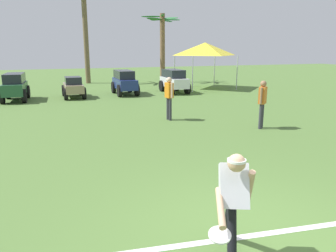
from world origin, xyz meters
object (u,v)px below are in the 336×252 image
parked_car_slot_e (174,80)px  parked_car_slot_b (15,86)px  event_tent (205,49)px  parked_car_slot_c (73,87)px  frisbee_in_flight (220,235)px  palm_tree_far_left (85,29)px  frisbee_thrower (233,199)px  teammate_near_sideline (262,100)px  parked_car_slot_d (124,82)px  teammate_midfield (169,94)px  palm_tree_left_of_centre (162,42)px

parked_car_slot_e → parked_car_slot_b: bearing=-179.0°
event_tent → parked_car_slot_e: bearing=-152.5°
parked_car_slot_c → parked_car_slot_e: 5.70m
frisbee_in_flight → parked_car_slot_e: size_ratio=0.13×
parked_car_slot_e → palm_tree_far_left: 8.82m
parked_car_slot_c → event_tent: (8.32, 1.43, 1.93)m
frisbee_thrower → parked_car_slot_b: frisbee_thrower is taller
frisbee_thrower → parked_car_slot_b: bearing=104.1°
teammate_near_sideline → parked_car_slot_d: bearing=104.8°
parked_car_slot_b → event_tent: event_tent is taller
teammate_near_sideline → event_tent: size_ratio=0.49×
frisbee_in_flight → teammate_midfield: bearing=73.9°
teammate_near_sideline → palm_tree_left_of_centre: bearing=83.6°
teammate_midfield → parked_car_slot_c: teammate_midfield is taller
frisbee_thrower → event_tent: (7.43, 16.18, 1.70)m
palm_tree_left_of_centre → teammate_midfield: bearing=-107.6°
frisbee_thrower → palm_tree_far_left: 22.14m
frisbee_thrower → teammate_near_sideline: size_ratio=0.90×
frisbee_thrower → parked_car_slot_b: size_ratio=0.57×
teammate_midfield → palm_tree_far_left: palm_tree_far_left is taller
teammate_near_sideline → parked_car_slot_e: 9.19m
teammate_midfield → parked_car_slot_c: 7.50m
frisbee_in_flight → palm_tree_far_left: (1.02, 22.28, 3.32)m
parked_car_slot_c → event_tent: size_ratio=0.70×
teammate_near_sideline → teammate_midfield: (-2.40, 2.21, 0.00)m
parked_car_slot_d → palm_tree_left_of_centre: size_ratio=0.48×
parked_car_slot_b → parked_car_slot_c: parked_car_slot_b is taller
event_tent → palm_tree_left_of_centre: bearing=106.4°
parked_car_slot_d → event_tent: (5.51, 1.15, 1.77)m
frisbee_thrower → teammate_midfield: bearing=75.7°
parked_car_slot_c → parked_car_slot_e: size_ratio=0.92×
parked_car_slot_d → frisbee_in_flight: bearing=-98.4°
parked_car_slot_b → palm_tree_far_left: size_ratio=0.37×
teammate_near_sideline → palm_tree_far_left: size_ratio=0.24×
parked_car_slot_d → event_tent: event_tent is taller
teammate_near_sideline → event_tent: bearing=74.0°
parked_car_slot_e → palm_tree_left_of_centre: size_ratio=0.48×
frisbee_in_flight → parked_car_slot_b: 15.39m
frisbee_in_flight → parked_car_slot_c: bearing=92.0°
frisbee_thrower → event_tent: event_tent is taller
teammate_midfield → palm_tree_far_left: 14.44m
teammate_near_sideline → parked_car_slot_b: size_ratio=0.64×
parked_car_slot_b → palm_tree_far_left: 9.03m
frisbee_in_flight → parked_car_slot_c: size_ratio=0.15×
teammate_near_sideline → parked_car_slot_c: teammate_near_sideline is taller
frisbee_thrower → frisbee_in_flight: (-0.37, -0.37, -0.20)m
frisbee_thrower → palm_tree_left_of_centre: size_ratio=0.28×
parked_car_slot_b → palm_tree_left_of_centre: palm_tree_left_of_centre is taller
frisbee_thrower → palm_tree_left_of_centre: palm_tree_left_of_centre is taller
frisbee_thrower → frisbee_in_flight: bearing=-135.0°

